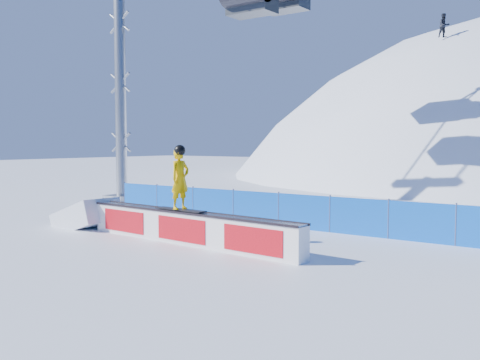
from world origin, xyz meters
The scene contains 5 objects.
ground centered at (0.00, 0.00, 0.00)m, with size 160.00×160.00×0.00m, color white.
safety_fence centered at (0.00, 4.50, 0.60)m, with size 22.05×0.05×1.30m.
rail_box centered at (-3.47, 0.19, 0.48)m, with size 8.14×1.08×0.97m.
snow_ramp centered at (-8.53, 0.51, 0.00)m, with size 2.24×1.49×0.84m, color white, non-canonical shape.
snowboarder centered at (-3.76, 0.21, 1.93)m, with size 1.87×0.69×1.94m.
Camera 1 is at (6.94, -11.48, 2.98)m, focal length 40.00 mm.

